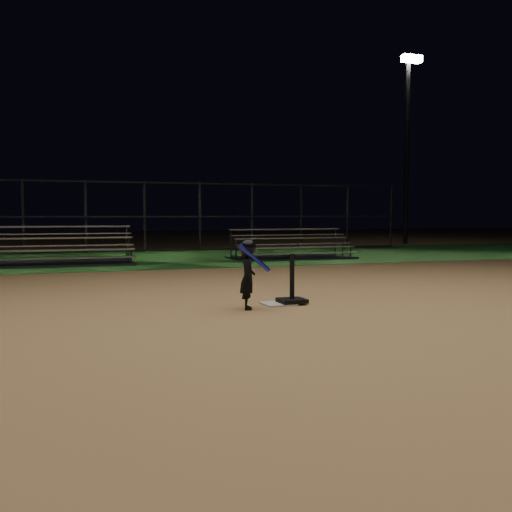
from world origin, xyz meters
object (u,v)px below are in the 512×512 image
(child_batter, at_px, (248,272))
(bleacher_right, at_px, (292,253))
(batting_tee, at_px, (292,294))
(light_pole_right, at_px, (408,133))
(bleacher_left, at_px, (52,257))
(home_plate, at_px, (278,304))

(child_batter, bearing_deg, bleacher_right, -10.68)
(batting_tee, relative_size, light_pole_right, 0.09)
(batting_tee, height_order, light_pole_right, light_pole_right)
(child_batter, bearing_deg, light_pole_right, -24.03)
(bleacher_left, distance_m, light_pole_right, 17.15)
(home_plate, xyz_separation_m, light_pole_right, (12.00, 14.94, 4.93))
(light_pole_right, bearing_deg, child_batter, -129.54)
(light_pole_right, bearing_deg, bleacher_left, -156.53)
(home_plate, xyz_separation_m, bleacher_right, (3.69, 8.36, 0.17))
(child_batter, distance_m, bleacher_right, 9.64)
(bleacher_left, height_order, bleacher_right, bleacher_left)
(bleacher_left, distance_m, bleacher_right, 6.81)
(child_batter, bearing_deg, bleacher_left, 31.96)
(batting_tee, bearing_deg, child_batter, -162.35)
(bleacher_right, bearing_deg, home_plate, -114.30)
(bleacher_left, bearing_deg, child_batter, -72.48)
(home_plate, height_order, bleacher_left, bleacher_left)
(batting_tee, height_order, bleacher_right, bleacher_right)
(child_batter, bearing_deg, home_plate, -48.31)
(home_plate, height_order, batting_tee, batting_tee)
(bleacher_right, relative_size, light_pole_right, 0.44)
(child_batter, distance_m, light_pole_right, 20.22)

